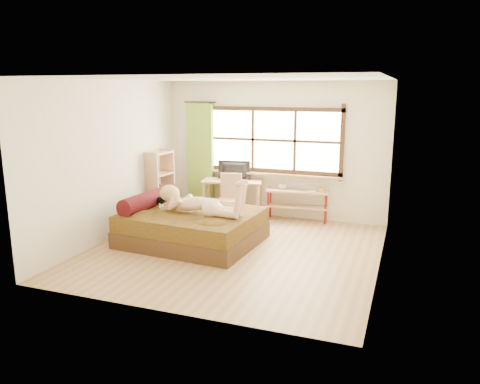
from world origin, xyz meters
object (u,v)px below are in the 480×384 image
at_px(kitten, 157,199).
at_px(desk, 233,185).
at_px(woman, 198,194).
at_px(bookshelf, 160,184).
at_px(chair, 230,195).
at_px(pipe_shelf, 298,198).
at_px(bed, 190,225).

bearing_deg(kitten, desk, 70.26).
bearing_deg(woman, desk, 97.68).
xyz_separation_m(desk, bookshelf, (-1.32, -0.62, 0.04)).
distance_m(woman, bookshelf, 1.89).
xyz_separation_m(kitten, chair, (0.84, 1.34, -0.14)).
height_order(woman, bookshelf, bookshelf).
distance_m(woman, desk, 1.87).
relative_size(pipe_shelf, bookshelf, 0.92).
relative_size(chair, bookshelf, 0.69).
bearing_deg(bookshelf, kitten, -57.14).
height_order(woman, desk, woman).
relative_size(woman, pipe_shelf, 1.21).
relative_size(kitten, pipe_shelf, 0.26).
distance_m(bed, kitten, 0.77).
bearing_deg(kitten, chair, 62.04).
xyz_separation_m(desk, pipe_shelf, (1.32, 0.12, -0.20)).
bearing_deg(woman, pipe_shelf, 62.76).
bearing_deg(pipe_shelf, bed, -131.92).
bearing_deg(pipe_shelf, woman, -127.07).
bearing_deg(bookshelf, chair, 16.07).
distance_m(bed, chair, 1.47).
distance_m(kitten, chair, 1.59).
bearing_deg(bed, desk, 91.32).
height_order(bed, desk, bed).
bearing_deg(bed, woman, -10.63).
bearing_deg(woman, bookshelf, 143.47).
xyz_separation_m(desk, chair, (0.09, -0.37, -0.13)).
distance_m(chair, bookshelf, 1.43).
xyz_separation_m(bed, desk, (0.09, 1.80, 0.36)).
height_order(desk, pipe_shelf, desk).
distance_m(kitten, bookshelf, 1.22).
relative_size(kitten, desk, 0.25).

